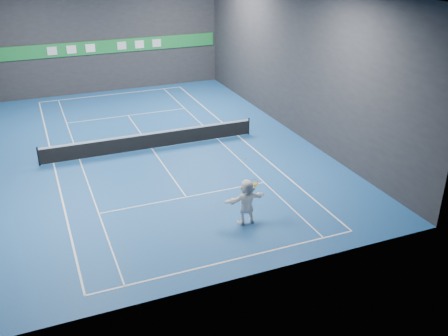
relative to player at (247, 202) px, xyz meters
name	(u,v)px	position (x,y,z in m)	size (l,w,h in m)	color
ground	(152,149)	(-1.68, 9.56, -1.02)	(26.00, 26.00, 0.00)	#1A4E90
wall_back	(105,33)	(-1.68, 22.56, 3.48)	(18.00, 0.10, 9.00)	#27272A
wall_front	(246,164)	(-1.68, -3.44, 3.48)	(18.00, 0.10, 9.00)	#27272A
wall_right	(292,59)	(7.32, 9.56, 3.48)	(0.10, 26.00, 9.00)	#27272A
baseline_near	(231,260)	(-1.68, -2.33, -1.02)	(10.98, 0.08, 0.01)	white
baseline_far	(113,94)	(-1.68, 21.45, -1.02)	(10.98, 0.08, 0.01)	white
sideline_doubles_left	(54,163)	(-7.17, 9.56, -1.02)	(0.08, 23.78, 0.01)	white
sideline_doubles_right	(238,136)	(3.81, 9.56, -1.02)	(0.08, 23.78, 0.01)	white
sideline_singles_left	(80,160)	(-5.79, 9.56, -1.02)	(0.06, 23.78, 0.01)	white
sideline_singles_right	(217,139)	(2.43, 9.56, -1.02)	(0.06, 23.78, 0.01)	white
service_line_near	(186,197)	(-1.68, 3.16, -1.02)	(8.23, 0.06, 0.01)	white
service_line_far	(128,115)	(-1.68, 15.96, -1.02)	(8.23, 0.06, 0.01)	white
center_service_line	(152,149)	(-1.68, 9.56, -1.02)	(0.06, 12.80, 0.01)	white
player	(247,202)	(0.00, 0.00, 0.00)	(1.89, 0.60, 2.04)	white
tennis_ball	(245,159)	(-0.07, 0.05, 1.98)	(0.06, 0.06, 0.06)	#ADCF22
tennis_net	(151,140)	(-1.68, 9.56, -0.48)	(12.50, 0.10, 1.07)	black
sponsor_banner	(106,47)	(-1.68, 22.50, 2.48)	(17.64, 0.11, 1.00)	#1C8136
tennis_racket	(254,184)	(0.37, 0.05, 0.76)	(0.42, 0.32, 0.63)	#AF121C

